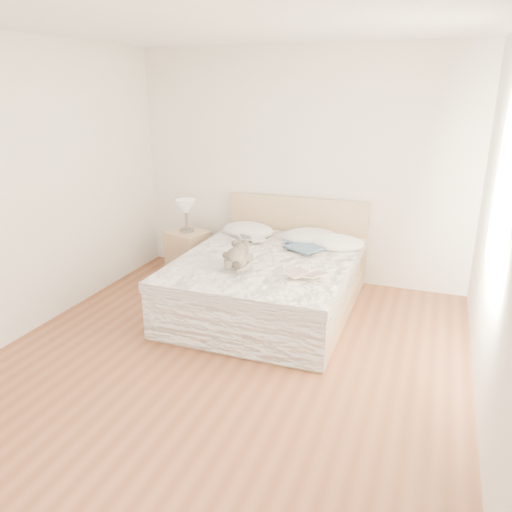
% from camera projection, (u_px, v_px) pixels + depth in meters
% --- Properties ---
extents(floor, '(4.00, 4.50, 0.00)m').
position_uv_depth(floor, '(225.00, 362.00, 4.29)').
color(floor, brown).
rests_on(floor, ground).
extents(ceiling, '(4.00, 4.50, 0.00)m').
position_uv_depth(ceiling, '(217.00, 18.00, 3.42)').
color(ceiling, white).
rests_on(ceiling, ground).
extents(wall_back, '(4.00, 0.02, 2.70)m').
position_uv_depth(wall_back, '(299.00, 167.00, 5.85)').
color(wall_back, white).
rests_on(wall_back, ground).
extents(wall_left, '(0.02, 4.50, 2.70)m').
position_uv_depth(wall_left, '(19.00, 191.00, 4.51)').
color(wall_left, white).
rests_on(wall_left, ground).
extents(wall_right, '(0.02, 4.50, 2.70)m').
position_uv_depth(wall_right, '(506.00, 235.00, 3.20)').
color(wall_right, white).
rests_on(wall_right, ground).
extents(window, '(0.02, 1.30, 1.10)m').
position_uv_depth(window, '(502.00, 209.00, 3.44)').
color(window, white).
rests_on(window, wall_right).
extents(bed, '(1.72, 2.14, 1.00)m').
position_uv_depth(bed, '(270.00, 281.00, 5.25)').
color(bed, tan).
rests_on(bed, floor).
extents(nightstand, '(0.55, 0.52, 0.56)m').
position_uv_depth(nightstand, '(189.00, 253.00, 6.20)').
color(nightstand, tan).
rests_on(nightstand, floor).
extents(table_lamp, '(0.27, 0.27, 0.39)m').
position_uv_depth(table_lamp, '(186.00, 209.00, 6.04)').
color(table_lamp, '#534D47').
rests_on(table_lamp, nightstand).
extents(pillow_left, '(0.66, 0.49, 0.19)m').
position_uv_depth(pillow_left, '(248.00, 230.00, 5.88)').
color(pillow_left, silver).
rests_on(pillow_left, bed).
extents(pillow_middle, '(0.73, 0.60, 0.19)m').
position_uv_depth(pillow_middle, '(310.00, 237.00, 5.62)').
color(pillow_middle, silver).
rests_on(pillow_middle, bed).
extents(pillow_right, '(0.60, 0.44, 0.17)m').
position_uv_depth(pillow_right, '(337.00, 243.00, 5.41)').
color(pillow_right, white).
rests_on(pillow_right, bed).
extents(blouse, '(0.77, 0.79, 0.02)m').
position_uv_depth(blouse, '(311.00, 245.00, 5.37)').
color(blouse, '#324E6B').
rests_on(blouse, bed).
extents(photo_book, '(0.38, 0.34, 0.02)m').
position_uv_depth(photo_book, '(252.00, 239.00, 5.59)').
color(photo_book, silver).
rests_on(photo_book, bed).
extents(childrens_book, '(0.41, 0.37, 0.02)m').
position_uv_depth(childrens_book, '(306.00, 274.00, 4.54)').
color(childrens_book, '#FBE9C7').
rests_on(childrens_book, bed).
extents(teddy_bear, '(0.34, 0.42, 0.20)m').
position_uv_depth(teddy_bear, '(235.00, 264.00, 4.74)').
color(teddy_bear, brown).
rests_on(teddy_bear, bed).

